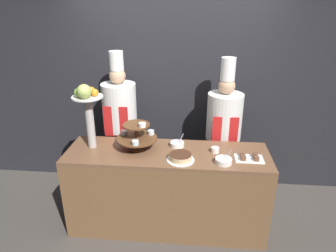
% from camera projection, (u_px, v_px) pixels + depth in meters
% --- Properties ---
extents(ground_plane, '(14.00, 14.00, 0.00)m').
position_uv_depth(ground_plane, '(164.00, 244.00, 3.14)').
color(ground_plane, '#47423D').
extents(wall_back, '(10.00, 0.06, 2.80)m').
position_uv_depth(wall_back, '(174.00, 82.00, 3.78)').
color(wall_back, '#232328').
rests_on(wall_back, ground_plane).
extents(buffet_counter, '(2.09, 0.63, 0.92)m').
position_uv_depth(buffet_counter, '(167.00, 189.00, 3.25)').
color(buffet_counter, brown).
rests_on(buffet_counter, ground_plane).
extents(tiered_stand, '(0.42, 0.42, 0.32)m').
position_uv_depth(tiered_stand, '(137.00, 136.00, 3.09)').
color(tiered_stand, brown).
rests_on(tiered_stand, buffet_counter).
extents(fruit_pedestal, '(0.31, 0.31, 0.70)m').
position_uv_depth(fruit_pedestal, '(87.00, 105.00, 3.00)').
color(fruit_pedestal, '#B2ADA8').
rests_on(fruit_pedestal, buffet_counter).
extents(cake_round, '(0.27, 0.27, 0.07)m').
position_uv_depth(cake_round, '(181.00, 157.00, 2.91)').
color(cake_round, white).
rests_on(cake_round, buffet_counter).
extents(cup_white, '(0.08, 0.08, 0.05)m').
position_uv_depth(cup_white, '(215.00, 150.00, 3.07)').
color(cup_white, white).
rests_on(cup_white, buffet_counter).
extents(cake_square_tray, '(0.28, 0.19, 0.05)m').
position_uv_depth(cake_square_tray, '(249.00, 158.00, 2.94)').
color(cake_square_tray, white).
rests_on(cake_square_tray, buffet_counter).
extents(serving_bowl_near, '(0.16, 0.16, 0.15)m').
position_uv_depth(serving_bowl_near, '(224.00, 161.00, 2.86)').
color(serving_bowl_near, white).
rests_on(serving_bowl_near, buffet_counter).
extents(serving_bowl_far, '(0.15, 0.15, 0.15)m').
position_uv_depth(serving_bowl_far, '(177.00, 144.00, 3.19)').
color(serving_bowl_far, white).
rests_on(serving_bowl_far, buffet_counter).
extents(chef_left, '(0.41, 0.41, 1.84)m').
position_uv_depth(chef_left, '(120.00, 121.00, 3.63)').
color(chef_left, '#38332D').
rests_on(chef_left, ground_plane).
extents(chef_center_left, '(0.41, 0.41, 1.79)m').
position_uv_depth(chef_center_left, '(223.00, 129.00, 3.55)').
color(chef_center_left, '#28282D').
rests_on(chef_center_left, ground_plane).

